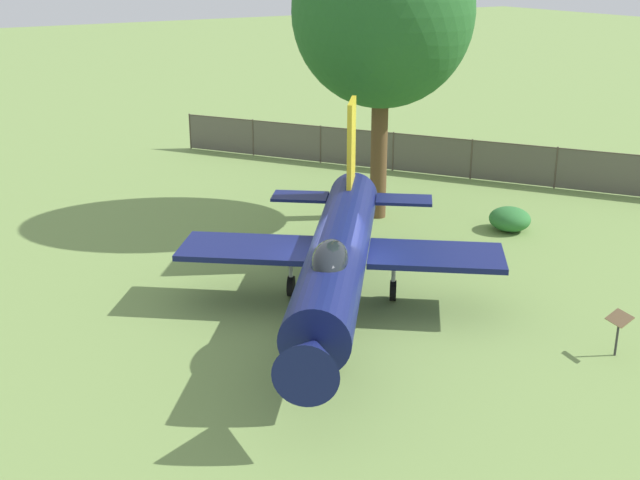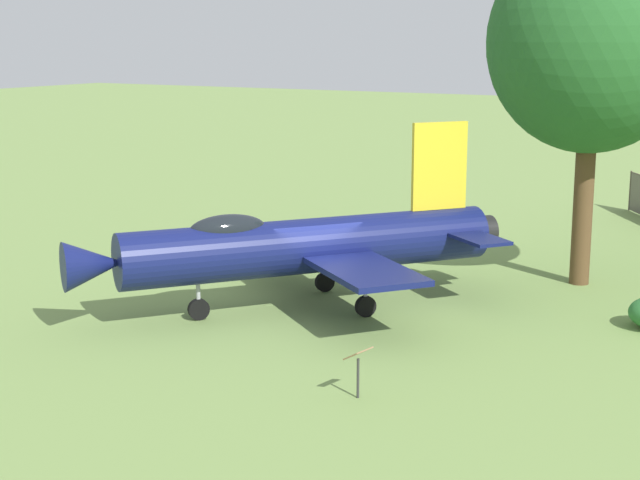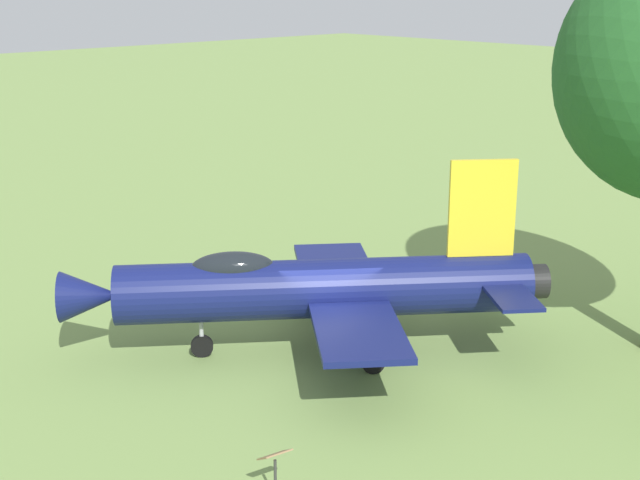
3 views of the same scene
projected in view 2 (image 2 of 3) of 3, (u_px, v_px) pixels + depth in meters
name	position (u px, v px, depth m)	size (l,w,h in m)	color
ground_plane	(309.00, 307.00, 28.35)	(200.00, 200.00, 0.00)	#75934C
display_jet	(298.00, 245.00, 27.83)	(9.98, 11.59, 5.24)	#111951
shade_tree	(592.00, 43.00, 29.54)	(6.33, 6.70, 10.96)	brown
info_plaque	(358.00, 361.00, 21.10)	(0.49, 0.66, 1.14)	#333333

